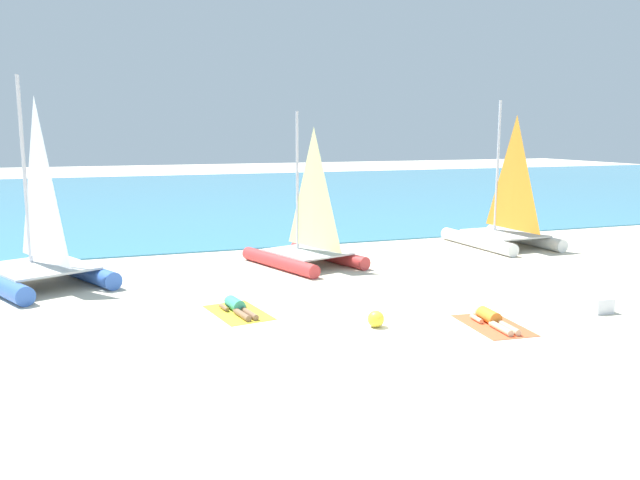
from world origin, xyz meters
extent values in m
plane|color=beige|center=(0.00, 10.00, 0.00)|extent=(120.00, 120.00, 0.00)
cube|color=teal|center=(0.00, 30.15, 0.03)|extent=(120.00, 40.00, 0.05)
cylinder|color=blue|center=(-6.42, 7.43, 0.25)|extent=(2.29, 4.17, 0.50)
cube|color=silver|center=(-7.37, 6.76, 0.53)|extent=(3.25, 3.50, 0.06)
cylinder|color=silver|center=(-7.63, 7.33, 3.10)|extent=(0.10, 0.10, 5.20)
pyramid|color=white|center=(-7.20, 6.40, 2.94)|extent=(1.02, 2.10, 4.36)
cylinder|color=#CC3838|center=(-0.59, 6.67, 0.21)|extent=(1.52, 3.64, 0.42)
cylinder|color=#CC3838|center=(1.25, 7.26, 0.21)|extent=(1.52, 3.64, 0.42)
cube|color=silver|center=(0.38, 6.80, 0.45)|extent=(2.56, 2.83, 0.05)
cylinder|color=silver|center=(0.22, 7.30, 2.61)|extent=(0.09, 0.09, 4.39)
pyramid|color=#EAEA99|center=(0.48, 6.47, 2.48)|extent=(0.64, 1.85, 3.69)
cylinder|color=white|center=(7.21, 7.74, 0.23)|extent=(0.66, 4.07, 0.46)
cylinder|color=white|center=(9.34, 7.84, 0.23)|extent=(0.66, 4.07, 0.46)
cube|color=silver|center=(8.28, 7.60, 0.49)|extent=(2.25, 2.70, 0.06)
cylinder|color=silver|center=(8.26, 8.17, 2.88)|extent=(0.10, 0.10, 4.83)
pyramid|color=orange|center=(8.30, 7.22, 2.73)|extent=(0.16, 2.13, 4.06)
cube|color=yellow|center=(-2.86, 2.26, 0.01)|extent=(1.39, 2.05, 0.01)
cylinder|color=#3FB28C|center=(-2.89, 2.46, 0.16)|extent=(0.40, 0.66, 0.30)
sphere|color=#8C6647|center=(-2.96, 2.87, 0.16)|extent=(0.22, 0.22, 0.22)
cylinder|color=#8C6647|center=(-2.87, 1.81, 0.08)|extent=(0.26, 0.79, 0.14)
cylinder|color=#8C6647|center=(-2.70, 1.83, 0.08)|extent=(0.26, 0.79, 0.14)
cylinder|color=#8C6647|center=(-3.13, 2.58, 0.07)|extent=(0.17, 0.46, 0.10)
cylinder|color=#8C6647|center=(-2.70, 2.65, 0.07)|extent=(0.17, 0.46, 0.10)
cube|color=#EA5933|center=(2.18, -0.61, 0.01)|extent=(1.24, 1.98, 0.01)
cylinder|color=orange|center=(2.19, -0.41, 0.16)|extent=(0.35, 0.64, 0.30)
sphere|color=#D8AD84|center=(2.22, -0.01, 0.16)|extent=(0.22, 0.22, 0.22)
cylinder|color=#D8AD84|center=(2.05, -1.06, 0.08)|extent=(0.20, 0.79, 0.14)
cylinder|color=#D8AD84|center=(2.23, -1.07, 0.08)|extent=(0.20, 0.79, 0.14)
cylinder|color=#D8AD84|center=(1.99, -0.24, 0.07)|extent=(0.13, 0.46, 0.10)
cylinder|color=#D8AD84|center=(2.42, -0.28, 0.07)|extent=(0.13, 0.46, 0.10)
sphere|color=yellow|center=(-0.29, 0.16, 0.18)|extent=(0.36, 0.36, 0.36)
cube|color=white|center=(5.13, -0.59, 0.18)|extent=(0.50, 0.36, 0.36)
camera|label=1|loc=(-6.00, -12.18, 4.21)|focal=36.36mm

